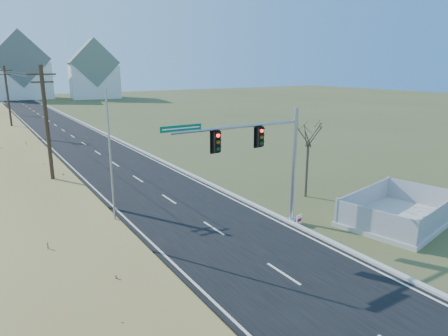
{
  "coord_description": "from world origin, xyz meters",
  "views": [
    {
      "loc": [
        -10.64,
        -14.0,
        8.9
      ],
      "look_at": [
        0.83,
        4.23,
        3.4
      ],
      "focal_mm": 32.0,
      "sensor_mm": 36.0,
      "label": 1
    }
  ],
  "objects_px": {
    "fence_enclosure": "(399,217)",
    "flagpole": "(112,185)",
    "open_sign": "(299,220)",
    "traffic_signal_mast": "(269,156)",
    "bare_tree": "(309,132)"
  },
  "relations": [
    {
      "from": "fence_enclosure",
      "to": "flagpole",
      "type": "bearing_deg",
      "value": 146.18
    },
    {
      "from": "fence_enclosure",
      "to": "open_sign",
      "type": "xyz_separation_m",
      "value": [
        -5.35,
        2.73,
        0.01
      ]
    },
    {
      "from": "traffic_signal_mast",
      "to": "fence_enclosure",
      "type": "bearing_deg",
      "value": -25.49
    },
    {
      "from": "fence_enclosure",
      "to": "bare_tree",
      "type": "xyz_separation_m",
      "value": [
        -1.39,
        6.38,
        4.27
      ]
    },
    {
      "from": "bare_tree",
      "to": "flagpole",
      "type": "bearing_deg",
      "value": -178.51
    },
    {
      "from": "traffic_signal_mast",
      "to": "flagpole",
      "type": "bearing_deg",
      "value": 160.79
    },
    {
      "from": "traffic_signal_mast",
      "to": "open_sign",
      "type": "bearing_deg",
      "value": -19.38
    },
    {
      "from": "open_sign",
      "to": "bare_tree",
      "type": "xyz_separation_m",
      "value": [
        3.96,
        3.65,
        4.26
      ]
    },
    {
      "from": "traffic_signal_mast",
      "to": "fence_enclosure",
      "type": "relative_size",
      "value": 1.08
    },
    {
      "from": "traffic_signal_mast",
      "to": "open_sign",
      "type": "height_order",
      "value": "traffic_signal_mast"
    },
    {
      "from": "traffic_signal_mast",
      "to": "bare_tree",
      "type": "xyz_separation_m",
      "value": [
        5.81,
        3.02,
        0.4
      ]
    },
    {
      "from": "open_sign",
      "to": "bare_tree",
      "type": "relative_size",
      "value": 0.1
    },
    {
      "from": "bare_tree",
      "to": "traffic_signal_mast",
      "type": "bearing_deg",
      "value": -152.55
    },
    {
      "from": "traffic_signal_mast",
      "to": "fence_enclosure",
      "type": "xyz_separation_m",
      "value": [
        7.19,
        -3.36,
        -3.87
      ]
    },
    {
      "from": "traffic_signal_mast",
      "to": "flagpole",
      "type": "height_order",
      "value": "flagpole"
    }
  ]
}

